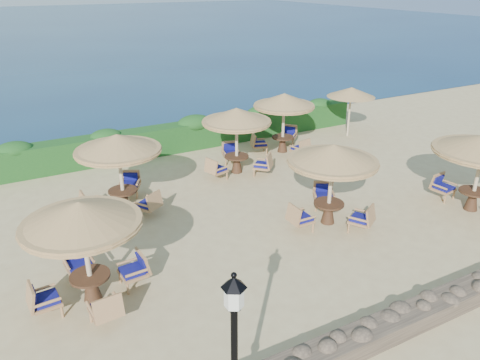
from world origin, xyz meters
The scene contains 10 objects.
ground centered at (0.00, 0.00, 0.00)m, with size 120.00×120.00×0.00m, color tan.
sea centered at (0.00, 70.00, 0.00)m, with size 160.00×160.00×0.00m, color #0A2546.
hedge centered at (0.00, 7.20, 0.60)m, with size 18.00×0.90×1.20m, color #143E15.
stone_wall centered at (0.00, -6.20, 0.22)m, with size 15.00×0.65×0.44m, color brown.
extra_parasol centered at (7.80, 5.20, 2.17)m, with size 2.30×2.30×2.41m.
cafe_set_0 centered at (-6.11, -1.84, 1.82)m, with size 2.85×2.85×2.65m.
cafe_set_1 centered at (1.37, -1.45, 1.91)m, with size 2.82×2.82×2.65m.
cafe_set_3 centered at (-4.10, 2.59, 1.91)m, with size 2.82×2.81×2.65m.
cafe_set_4 centered at (0.77, 3.63, 1.89)m, with size 2.80×2.80×2.65m.
cafe_set_5 centered at (3.71, 4.79, 1.88)m, with size 2.78×2.78×2.65m.
Camera 1 is at (-7.36, -11.74, 7.26)m, focal length 35.00 mm.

